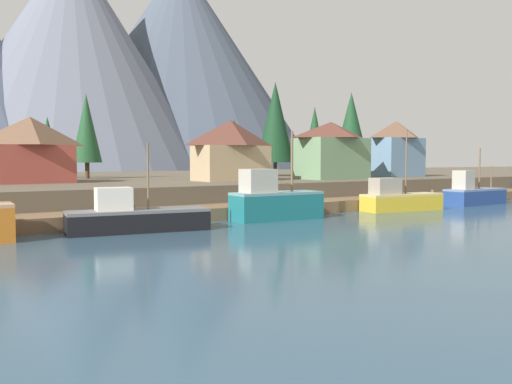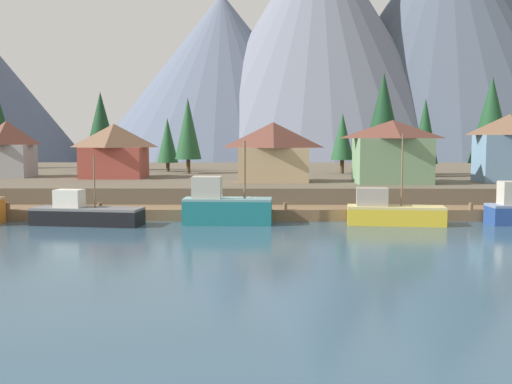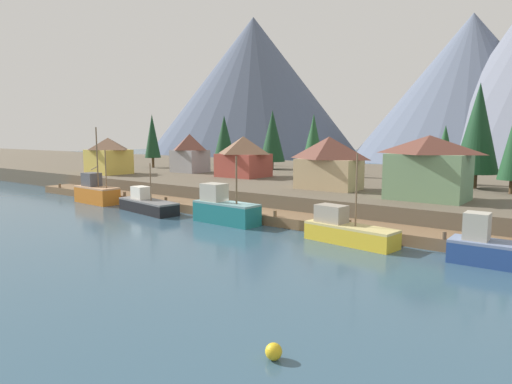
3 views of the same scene
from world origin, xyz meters
TOP-DOWN VIEW (x-y plane):
  - ground_plane at (0.00, 20.00)m, footprint 400.00×400.00m
  - dock at (0.00, 1.99)m, footprint 80.00×4.00m
  - shoreline_bank at (0.00, 32.00)m, footprint 400.00×56.00m
  - mountain_west_peak at (-97.44, 126.91)m, footprint 93.73×93.73m
  - mountain_central_peak at (-9.68, 135.57)m, footprint 79.74×79.74m
  - fishing_boat_orange at (-23.69, -1.59)m, footprint 7.20×2.93m
  - fishing_boat_black at (-12.64, -2.08)m, footprint 9.39×3.93m
  - fishing_boat_teal at (-1.15, -1.50)m, footprint 7.43×2.78m
  - fishing_boat_yellow at (12.77, -1.75)m, footprint 8.15×3.33m
  - fishing_boat_blue at (24.45, -1.47)m, footprint 7.62×2.67m
  - house_grey at (-27.99, 19.81)m, footprint 5.78×4.77m
  - house_tan at (3.22, 12.41)m, footprint 7.64×4.52m
  - house_red at (-15.09, 18.72)m, footprint 7.31×6.28m
  - house_yellow at (-36.23, 9.12)m, footprint 6.71×5.61m
  - house_green at (15.40, 10.68)m, footprint 7.82×5.51m
  - conifer_near_right at (-41.72, 23.05)m, footprint 3.11×3.11m
  - conifer_mid_left at (-20.57, 34.12)m, footprint 4.79×4.79m
  - conifer_back_left at (-10.79, 31.36)m, footprint 2.84×2.84m
  - conifer_back_right at (12.45, 27.07)m, footprint 2.97×2.97m
  - conifer_centre at (-37.00, 39.00)m, footprint 4.45×4.45m
  - conifer_far_left at (17.03, 23.85)m, footprint 5.14×5.14m
  - conifer_far_right at (-7.46, 26.93)m, footprint 3.40×3.40m
  - channel_buoy at (19.45, -21.74)m, footprint 0.70×0.70m

SIDE VIEW (x-z plane):
  - ground_plane at x=0.00m, z-range -1.00..0.00m
  - channel_buoy at x=19.45m, z-range 0.00..0.70m
  - dock at x=0.00m, z-range -0.30..1.30m
  - fishing_boat_black at x=-12.64m, z-range -1.97..3.80m
  - fishing_boat_yellow at x=12.77m, z-range -2.70..4.82m
  - fishing_boat_blue at x=24.45m, z-range -1.87..4.04m
  - shoreline_bank at x=0.00m, z-range 0.00..2.50m
  - fishing_boat_orange at x=-23.69m, z-range -3.55..6.42m
  - fishing_boat_teal at x=-1.15m, z-range -2.02..4.91m
  - house_yellow at x=-36.23m, z-range 2.57..8.56m
  - house_red at x=-15.09m, z-range 2.58..8.83m
  - house_tan at x=3.22m, z-range 2.58..8.86m
  - house_green at x=15.40m, z-range 2.57..9.03m
  - house_grey at x=-27.99m, z-range 2.58..9.20m
  - conifer_back_left at x=-10.79m, z-range 3.09..10.38m
  - conifer_back_right at x=12.45m, z-range 3.36..11.15m
  - conifer_far_right at x=-7.46m, z-range 3.40..13.19m
  - conifer_centre at x=-37.00m, z-range 3.32..13.97m
  - conifer_near_right at x=-41.72m, z-range 3.45..13.91m
  - conifer_mid_left at x=-20.57m, z-range 3.21..14.24m
  - conifer_far_left at x=17.03m, z-range 3.41..16.09m
  - mountain_central_peak at x=-9.68m, z-range 0.00..49.87m
  - mountain_west_peak at x=-97.44m, z-range 0.00..59.93m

